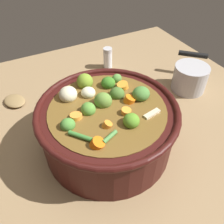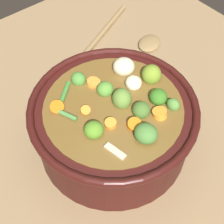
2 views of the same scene
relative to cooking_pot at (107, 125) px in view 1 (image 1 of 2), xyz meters
name	(u,v)px [view 1 (image 1 of 2)]	position (x,y,z in m)	size (l,w,h in m)	color
ground_plane	(108,144)	(0.00, 0.00, -0.07)	(1.10, 1.10, 0.00)	#8C704C
cooking_pot	(107,125)	(0.00, 0.00, 0.00)	(0.33, 0.33, 0.15)	#38110F
salt_shaker	(108,58)	(-0.17, -0.33, -0.03)	(0.03, 0.03, 0.08)	silver
small_saucepan	(190,77)	(-0.34, -0.09, -0.03)	(0.17, 0.17, 0.08)	#ADADB2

